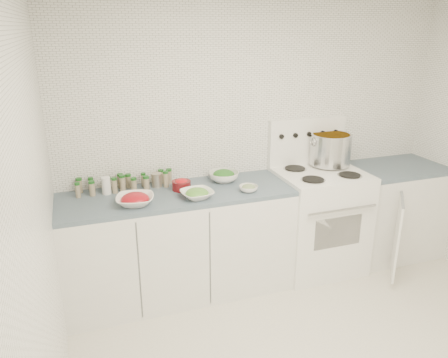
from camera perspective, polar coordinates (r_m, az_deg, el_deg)
room_walls at (r=2.58m, az=17.99°, el=5.08°), size 3.54×3.04×2.52m
counter_left at (r=3.67m, az=-5.93°, el=-8.36°), size 1.85×0.62×0.90m
stove at (r=4.11m, az=12.12°, el=-4.89°), size 0.76×0.70×1.36m
counter_right at (r=4.58m, az=20.97°, el=-3.82°), size 0.89×0.94×0.90m
stock_pot at (r=4.11m, az=13.73°, el=3.95°), size 0.39×0.37×0.28m
bowl_tomato at (r=3.30m, az=-11.54°, el=-2.64°), size 0.33×0.33×0.09m
bowl_snowpea at (r=3.36m, az=-3.54°, el=-1.93°), size 0.28×0.28×0.08m
bowl_broccoli at (r=3.72m, az=-0.04°, el=0.44°), size 0.28×0.28×0.10m
bowl_zucchini at (r=3.49m, az=3.22°, el=-1.19°), size 0.15×0.15×0.06m
bowl_pepper at (r=3.53m, az=-5.58°, el=-0.71°), size 0.15×0.15×0.09m
salt_canister at (r=3.55m, az=-15.12°, el=-0.84°), size 0.08×0.08×0.14m
tin_can at (r=3.63m, az=-8.76°, el=-0.12°), size 0.09×0.09×0.11m
spice_cluster at (r=3.60m, az=-12.79°, el=-0.44°), size 0.78×0.15×0.14m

